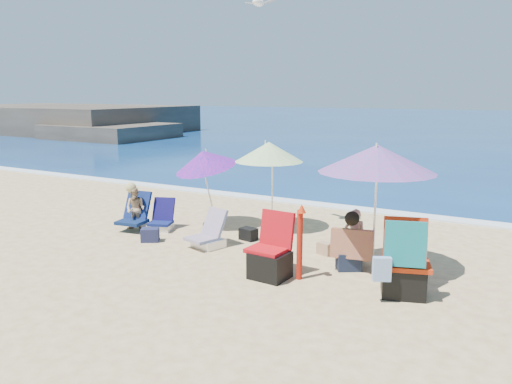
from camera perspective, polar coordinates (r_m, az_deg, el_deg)
The scene contains 20 objects.
ground at distance 8.60m, azimuth -1.53°, elevation -8.53°, with size 120.00×120.00×0.00m.
sea at distance 52.20m, azimuth 24.87°, elevation 6.89°, with size 120.00×80.00×0.12m.
foam at distance 13.07m, azimuth 10.00°, elevation -1.74°, with size 120.00×0.50×0.04m.
headland at distance 41.31m, azimuth -20.52°, elevation 7.23°, with size 20.50×11.50×2.60m.
umbrella_turquoise at distance 8.20m, azimuth 13.46°, elevation 3.67°, with size 2.33×2.33×2.13m.
umbrella_striped at distance 10.59m, azimuth 1.48°, elevation 4.54°, with size 1.84×1.84×1.92m.
umbrella_blue at distance 10.87m, azimuth -5.83°, elevation 3.67°, with size 1.74×1.77×1.82m.
furled_umbrella at distance 7.91m, azimuth 4.98°, elevation -5.17°, with size 0.19×0.21×1.24m.
chair_navy at distance 11.04m, azimuth -10.62°, elevation -3.32°, with size 0.64×0.71×0.66m.
chair_rainbow at distance 9.71m, azimuth -5.38°, elevation -5.07°, with size 0.70×0.81×0.72m.
camp_chair_left at distance 8.10m, azimuth 1.65°, elevation -7.48°, with size 0.69×0.65×1.03m.
camp_chair_right at distance 7.65m, azimuth 16.25°, elevation -8.22°, with size 0.82×0.99×1.16m.
person_center at distance 8.63m, azimuth 10.92°, elevation -5.29°, with size 0.72×0.75×1.00m.
person_left at distance 11.09m, azimuth -13.45°, elevation -1.81°, with size 0.69×0.77×1.03m.
bag_navy_a at distance 10.24m, azimuth -11.84°, elevation -4.75°, with size 0.42×0.39×0.27m.
bag_black_a at distance 10.14m, azimuth -0.86°, elevation -4.74°, with size 0.36×0.29×0.24m.
bag_tan at distance 9.33m, azimuth 7.76°, elevation -6.32°, with size 0.30×0.25×0.22m.
bag_navy_b at distance 8.62m, azimuth 10.40°, elevation -7.63°, with size 0.49×0.46×0.30m.
bag_black_b at distance 8.44m, azimuth 0.16°, elevation -8.15°, with size 0.31×0.24×0.21m.
seagull at distance 10.59m, azimuth 0.32°, elevation 20.54°, with size 0.80×0.43×0.14m.
Camera 1 is at (4.16, -6.95, 2.90)m, focal length 35.54 mm.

